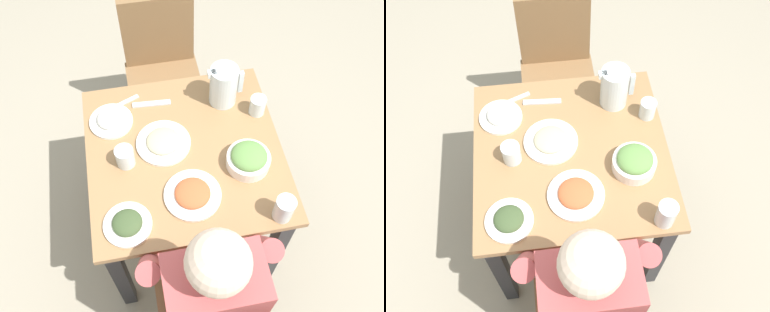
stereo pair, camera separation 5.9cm
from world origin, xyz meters
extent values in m
plane|color=#9E937F|center=(0.00, 0.00, 0.00)|extent=(8.00, 8.00, 0.00)
cube|color=#997047|center=(0.00, 0.00, 0.71)|extent=(0.80, 0.80, 0.03)
cube|color=#232328|center=(-0.35, -0.35, 0.35)|extent=(0.06, 0.06, 0.69)
cube|color=#232328|center=(0.35, -0.35, 0.35)|extent=(0.06, 0.06, 0.69)
cube|color=#232328|center=(-0.35, 0.35, 0.35)|extent=(0.06, 0.06, 0.69)
cube|color=#232328|center=(0.35, 0.35, 0.35)|extent=(0.06, 0.06, 0.69)
cube|color=olive|center=(-0.18, -0.45, 0.21)|extent=(0.04, 0.04, 0.43)
cube|color=olive|center=(0.16, -0.45, 0.21)|extent=(0.04, 0.04, 0.43)
cube|color=olive|center=(0.17, 0.79, 0.21)|extent=(0.04, 0.04, 0.43)
cube|color=olive|center=(-0.17, 0.79, 0.21)|extent=(0.04, 0.04, 0.43)
cube|color=olive|center=(0.17, 0.45, 0.21)|extent=(0.04, 0.04, 0.43)
cube|color=olive|center=(-0.17, 0.45, 0.21)|extent=(0.04, 0.04, 0.43)
cube|color=olive|center=(0.00, 0.62, 0.44)|extent=(0.40, 0.40, 0.03)
cube|color=olive|center=(0.00, 0.80, 0.66)|extent=(0.38, 0.04, 0.42)
cube|color=#B24C4C|center=(-0.01, -0.59, 0.70)|extent=(0.32, 0.20, 0.50)
sphere|color=beige|center=(-0.01, -0.59, 1.07)|extent=(0.19, 0.19, 0.19)
cylinder|color=#473D33|center=(-0.09, -0.40, 0.42)|extent=(0.11, 0.38, 0.11)
cylinder|color=#473D33|center=(-0.09, -0.21, 0.23)|extent=(0.10, 0.10, 0.45)
cylinder|color=#B24C4C|center=(-0.21, -0.45, 0.73)|extent=(0.08, 0.23, 0.37)
cylinder|color=#473D33|center=(0.08, -0.40, 0.42)|extent=(0.11, 0.38, 0.11)
cylinder|color=#473D33|center=(0.08, -0.21, 0.23)|extent=(0.10, 0.10, 0.45)
cylinder|color=#B24C4C|center=(0.19, -0.45, 0.73)|extent=(0.08, 0.23, 0.37)
cylinder|color=silver|center=(0.21, 0.24, 0.82)|extent=(0.12, 0.12, 0.19)
cube|color=silver|center=(0.29, 0.24, 0.83)|extent=(0.02, 0.02, 0.11)
cube|color=silver|center=(0.16, 0.24, 0.90)|extent=(0.04, 0.03, 0.02)
cylinder|color=white|center=(0.24, -0.11, 0.75)|extent=(0.18, 0.18, 0.05)
ellipsoid|color=#608E47|center=(0.24, -0.11, 0.78)|extent=(0.14, 0.14, 0.06)
cylinder|color=white|center=(-0.08, 0.05, 0.73)|extent=(0.23, 0.23, 0.01)
ellipsoid|color=#B7AD89|center=(-0.08, 0.05, 0.74)|extent=(0.14, 0.14, 0.04)
cylinder|color=white|center=(-0.27, -0.28, 0.73)|extent=(0.18, 0.18, 0.01)
ellipsoid|color=#3D512D|center=(-0.27, -0.28, 0.74)|extent=(0.11, 0.11, 0.04)
cylinder|color=white|center=(-0.28, 0.21, 0.73)|extent=(0.19, 0.19, 0.01)
ellipsoid|color=white|center=(-0.28, 0.21, 0.75)|extent=(0.12, 0.12, 0.06)
cylinder|color=white|center=(-0.01, -0.21, 0.73)|extent=(0.22, 0.22, 0.01)
ellipsoid|color=#CC5B33|center=(-0.01, -0.21, 0.74)|extent=(0.14, 0.14, 0.04)
cylinder|color=silver|center=(0.35, 0.15, 0.76)|extent=(0.07, 0.07, 0.09)
cylinder|color=silver|center=(0.31, -0.35, 0.78)|extent=(0.07, 0.07, 0.11)
cylinder|color=silver|center=(-0.24, -0.01, 0.77)|extent=(0.08, 0.08, 0.09)
cube|color=silver|center=(-0.10, 0.27, 0.73)|extent=(0.17, 0.04, 0.01)
cube|color=silver|center=(-0.24, 0.30, 0.73)|extent=(0.18, 0.09, 0.01)
camera|label=1|loc=(-0.15, -0.95, 2.21)|focal=40.08mm
camera|label=2|loc=(-0.09, -0.96, 2.21)|focal=40.08mm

